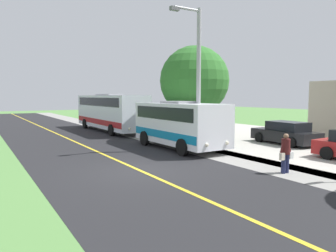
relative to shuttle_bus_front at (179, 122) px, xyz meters
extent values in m
plane|color=#548442|center=(4.49, 3.74, -1.53)|extent=(120.00, 120.00, 0.00)
cube|color=black|center=(4.49, 3.74, -1.52)|extent=(8.00, 100.00, 0.01)
cube|color=gray|center=(-0.71, 3.74, -1.53)|extent=(2.40, 100.00, 0.01)
cube|color=gold|center=(4.49, 3.74, -1.52)|extent=(0.16, 100.00, 0.00)
cube|color=white|center=(0.00, 0.00, -0.03)|extent=(2.39, 6.71, 2.30)
cube|color=#0C72A5|center=(0.00, 0.00, -0.63)|extent=(2.43, 6.57, 0.44)
cube|color=black|center=(0.00, 0.00, 0.57)|extent=(2.43, 6.04, 0.70)
cube|color=gray|center=(0.00, 0.00, 1.18)|extent=(1.43, 2.01, 0.12)
cylinder|color=black|center=(-1.19, 2.08, -1.08)|extent=(0.25, 0.90, 0.90)
cylinder|color=black|center=(1.19, 2.08, -1.08)|extent=(0.25, 0.90, 0.90)
cylinder|color=black|center=(-1.19, -2.08, -1.08)|extent=(0.25, 0.90, 0.90)
cylinder|color=black|center=(1.19, -2.08, -1.08)|extent=(0.25, 0.90, 0.90)
sphere|color=#F2EACC|center=(-0.66, 3.37, -0.83)|extent=(0.20, 0.20, 0.20)
sphere|color=#F2EACC|center=(0.66, 3.37, -0.83)|extent=(0.20, 0.20, 0.20)
cube|color=silver|center=(-0.01, -11.00, 0.21)|extent=(2.42, 10.89, 2.78)
cube|color=maroon|center=(-0.01, -11.00, -0.63)|extent=(2.46, 10.68, 0.44)
cube|color=black|center=(-0.01, -11.00, 1.05)|extent=(2.46, 9.80, 0.70)
cube|color=gray|center=(-0.01, -11.00, 1.66)|extent=(1.45, 3.27, 0.12)
cylinder|color=black|center=(-1.22, -7.62, -1.08)|extent=(0.25, 0.90, 0.90)
cylinder|color=black|center=(1.19, -7.62, -1.08)|extent=(0.25, 0.90, 0.90)
cylinder|color=black|center=(-1.22, -14.38, -1.08)|extent=(0.25, 0.90, 0.90)
cylinder|color=black|center=(1.19, -14.38, -1.08)|extent=(0.25, 0.90, 0.90)
sphere|color=#F2EACC|center=(-0.68, -5.53, -0.83)|extent=(0.20, 0.20, 0.20)
sphere|color=#F2EACC|center=(0.65, -5.53, -0.83)|extent=(0.20, 0.20, 0.20)
cylinder|color=#1E2347|center=(-0.35, 7.22, -1.14)|extent=(0.18, 0.18, 0.77)
cylinder|color=#1E2347|center=(-0.15, 7.22, -1.14)|extent=(0.18, 0.18, 0.77)
cylinder|color=#4C1919|center=(-0.25, 7.22, -0.45)|extent=(0.34, 0.34, 0.61)
sphere|color=#8C664C|center=(-0.25, 7.22, -0.04)|extent=(0.21, 0.21, 0.21)
cylinder|color=#4C1919|center=(-0.43, 7.22, -0.42)|extent=(0.27, 0.10, 0.55)
cube|color=white|center=(-0.51, 7.27, -0.82)|extent=(0.20, 0.12, 0.28)
cylinder|color=#4C1919|center=(-0.06, 7.22, -0.42)|extent=(0.27, 0.10, 0.55)
cube|color=beige|center=(0.01, 7.27, -0.82)|extent=(0.20, 0.12, 0.28)
cylinder|color=#9E9EA3|center=(-0.51, 1.15, 2.39)|extent=(0.24, 0.24, 7.83)
cylinder|color=#9E9EA3|center=(0.29, 1.15, 6.15)|extent=(1.60, 0.14, 0.14)
cube|color=#59595B|center=(1.09, 1.15, 6.05)|extent=(0.50, 0.24, 0.20)
cube|color=black|center=(-6.77, 2.12, -1.00)|extent=(2.17, 4.54, 0.70)
cube|color=black|center=(-6.75, 2.31, -0.36)|extent=(1.73, 2.54, 0.57)
cylinder|color=black|center=(-5.99, 0.68, -1.21)|extent=(0.27, 0.66, 0.64)
cylinder|color=black|center=(-7.78, 0.83, -1.21)|extent=(0.27, 0.66, 0.64)
cylinder|color=black|center=(-5.76, 3.40, -1.21)|extent=(0.27, 0.66, 0.64)
cylinder|color=black|center=(-7.55, 3.55, -1.21)|extent=(0.27, 0.66, 0.64)
cylinder|color=black|center=(-4.24, 6.52, -1.21)|extent=(0.26, 0.65, 0.64)
cylinder|color=brown|center=(-2.91, -2.48, -0.36)|extent=(0.36, 0.36, 2.34)
sphere|color=#2D6B28|center=(-2.91, -2.48, 2.60)|extent=(4.77, 4.77, 4.77)
camera|label=1|loc=(10.24, 15.29, 1.54)|focal=33.78mm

